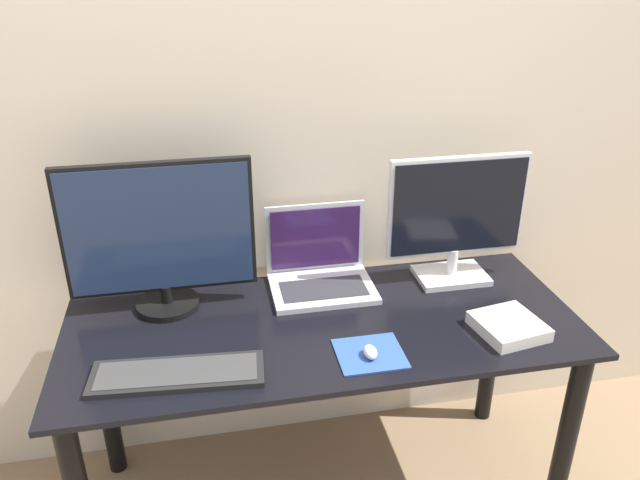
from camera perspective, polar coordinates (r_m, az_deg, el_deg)
wall_back at (r=2.03m, az=-1.85°, el=11.61°), size 7.00×0.05×2.50m
desk at (r=1.97m, az=0.35°, el=-10.85°), size 1.55×0.64×0.70m
monitor_left at (r=1.92m, az=-14.43°, el=0.28°), size 0.56×0.20×0.48m
monitor_right at (r=2.08m, az=12.37°, el=2.03°), size 0.47×0.17×0.43m
laptop at (r=2.07m, az=-0.05°, el=-2.48°), size 0.34×0.25×0.26m
keyboard at (r=1.72m, az=-12.90°, el=-11.84°), size 0.46×0.18×0.02m
mousepad at (r=1.77m, az=4.58°, el=-10.32°), size 0.19×0.17×0.00m
mouse at (r=1.74m, az=4.62°, el=-10.17°), size 0.04×0.06×0.03m
book at (r=1.93m, az=16.86°, el=-7.56°), size 0.21×0.21×0.04m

